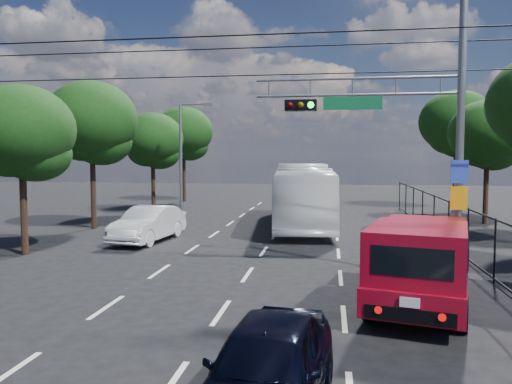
% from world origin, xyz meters
% --- Properties ---
extents(lane_markings, '(6.12, 38.00, 0.01)m').
position_xyz_m(lane_markings, '(-0.00, 14.00, 0.01)').
color(lane_markings, beige).
rests_on(lane_markings, ground).
extents(signal_mast, '(6.43, 0.39, 9.50)m').
position_xyz_m(signal_mast, '(5.28, 7.99, 5.24)').
color(signal_mast, slate).
rests_on(signal_mast, ground).
extents(streetlight_left, '(2.09, 0.22, 7.08)m').
position_xyz_m(streetlight_left, '(-6.33, 22.00, 3.94)').
color(streetlight_left, slate).
rests_on(streetlight_left, ground).
extents(utility_wires, '(22.00, 5.04, 0.74)m').
position_xyz_m(utility_wires, '(0.00, 8.83, 7.23)').
color(utility_wires, black).
rests_on(utility_wires, ground).
extents(fence_right, '(0.06, 34.03, 2.00)m').
position_xyz_m(fence_right, '(7.60, 12.17, 1.03)').
color(fence_right, black).
rests_on(fence_right, ground).
extents(tree_right_d, '(4.32, 4.32, 7.02)m').
position_xyz_m(tree_right_d, '(11.42, 22.02, 4.85)').
color(tree_right_d, black).
rests_on(tree_right_d, ground).
extents(tree_right_e, '(5.28, 5.28, 8.58)m').
position_xyz_m(tree_right_e, '(11.62, 30.02, 5.94)').
color(tree_right_e, black).
rests_on(tree_right_e, ground).
extents(tree_left_b, '(4.08, 4.08, 6.63)m').
position_xyz_m(tree_left_b, '(-9.18, 10.02, 4.58)').
color(tree_left_b, black).
rests_on(tree_left_b, ground).
extents(tree_left_c, '(4.80, 4.80, 7.80)m').
position_xyz_m(tree_left_c, '(-9.78, 17.02, 5.40)').
color(tree_left_c, black).
rests_on(tree_left_c, ground).
extents(tree_left_d, '(4.20, 4.20, 6.83)m').
position_xyz_m(tree_left_d, '(-9.38, 25.02, 4.72)').
color(tree_left_d, black).
rests_on(tree_left_d, ground).
extents(tree_left_e, '(4.92, 4.92, 7.99)m').
position_xyz_m(tree_left_e, '(-9.58, 33.02, 5.53)').
color(tree_left_e, black).
rests_on(tree_left_e, ground).
extents(red_pickup, '(3.54, 6.33, 2.24)m').
position_xyz_m(red_pickup, '(4.97, 5.29, 1.19)').
color(red_pickup, black).
rests_on(red_pickup, ground).
extents(navy_hatchback, '(2.12, 4.37, 1.44)m').
position_xyz_m(navy_hatchback, '(1.75, -0.66, 0.72)').
color(navy_hatchback, black).
rests_on(navy_hatchback, ground).
extents(white_bus, '(4.01, 12.59, 3.45)m').
position_xyz_m(white_bus, '(1.05, 19.68, 1.72)').
color(white_bus, white).
rests_on(white_bus, ground).
extents(white_van, '(2.22, 4.94, 1.57)m').
position_xyz_m(white_van, '(-5.50, 13.64, 0.79)').
color(white_van, white).
rests_on(white_van, ground).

